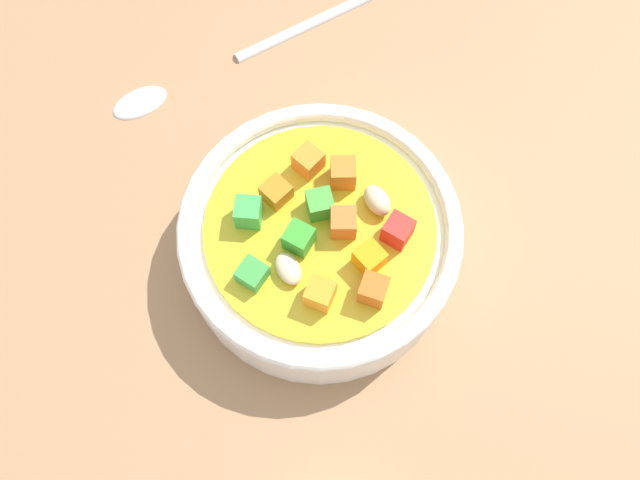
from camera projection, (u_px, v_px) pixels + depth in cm
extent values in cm
cube|color=#9E754F|center=(320.00, 259.00, 44.78)|extent=(140.00, 140.00, 2.00)
cylinder|color=white|center=(320.00, 242.00, 42.10)|extent=(16.42, 16.42, 3.77)
torus|color=white|center=(320.00, 228.00, 40.05)|extent=(16.49, 16.49, 1.06)
cylinder|color=gold|center=(320.00, 229.00, 40.16)|extent=(13.44, 13.44, 0.40)
cube|color=orange|center=(276.00, 192.00, 40.13)|extent=(2.04, 2.04, 1.22)
cube|color=#D55B19|center=(373.00, 290.00, 37.79)|extent=(1.83, 1.83, 1.60)
cube|color=green|center=(248.00, 212.00, 39.43)|extent=(1.56, 1.56, 1.66)
cube|color=orange|center=(309.00, 161.00, 40.71)|extent=(2.03, 2.03, 1.49)
ellipsoid|color=beige|center=(288.00, 269.00, 38.58)|extent=(2.09, 2.39, 0.93)
cube|color=orange|center=(343.00, 225.00, 39.19)|extent=(1.44, 1.44, 1.56)
cube|color=orange|center=(319.00, 294.00, 37.73)|extent=(1.87, 1.87, 1.56)
cube|color=orange|center=(343.00, 173.00, 40.30)|extent=(1.46, 1.46, 1.70)
cube|color=red|center=(398.00, 231.00, 38.99)|extent=(1.99, 1.99, 1.69)
cube|color=green|center=(315.00, 204.00, 39.69)|extent=(1.73, 1.73, 1.50)
cube|color=green|center=(299.00, 238.00, 38.89)|extent=(1.96, 1.96, 1.58)
ellipsoid|color=beige|center=(377.00, 201.00, 39.87)|extent=(2.15, 2.40, 1.31)
cube|color=orange|center=(369.00, 258.00, 38.53)|extent=(2.03, 2.03, 1.44)
cube|color=green|center=(252.00, 273.00, 38.37)|extent=(1.99, 1.99, 1.14)
cylinder|color=silver|center=(317.00, 16.00, 50.00)|extent=(12.13, 7.46, 0.81)
ellipsoid|color=silver|center=(139.00, 99.00, 47.45)|extent=(4.49, 3.86, 0.89)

